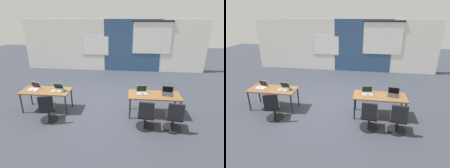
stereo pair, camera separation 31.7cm
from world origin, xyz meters
The scene contains 13 objects.
ground_plane centered at (0.00, 0.00, 0.00)m, with size 24.00×24.00×0.00m.
back_wall_assembly centered at (0.04, 4.20, 1.41)m, with size 10.00×0.27×2.80m.
desk_near_left centered at (-1.75, -0.60, 0.66)m, with size 1.60×0.70×0.72m.
desk_near_right centered at (1.75, -0.60, 0.66)m, with size 1.60×0.70×0.72m.
laptop_near_right_end centered at (2.16, -0.52, 0.77)m, with size 0.37×0.32×0.24m.
chair_near_right_end centered at (2.21, -1.38, 0.38)m, with size 0.52×0.56×0.92m.
laptop_near_left_end centered at (-2.17, -0.55, 0.77)m, with size 0.37×0.35×0.23m.
laptop_near_right_inner centered at (1.37, -0.52, 0.77)m, with size 0.37×0.33×0.23m.
chair_near_right_inner centered at (1.45, -1.37, 0.38)m, with size 0.52×0.56×0.92m.
laptop_near_left_inner centered at (-1.37, -0.59, 0.77)m, with size 0.36×0.34×0.22m.
mousepad_near_left_inner centered at (-1.11, -0.62, 0.72)m, with size 0.22×0.19×0.00m.
mouse_near_left_inner centered at (-1.11, -0.62, 0.74)m, with size 0.06×0.10×0.03m.
chair_near_left_inner centered at (-1.43, -1.28, 0.38)m, with size 0.55×0.60×0.92m.
Camera 2 is at (1.26, -5.71, 3.08)m, focal length 28.81 mm.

